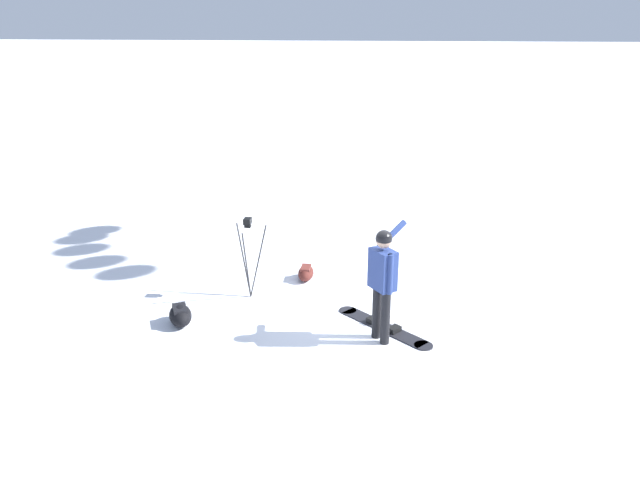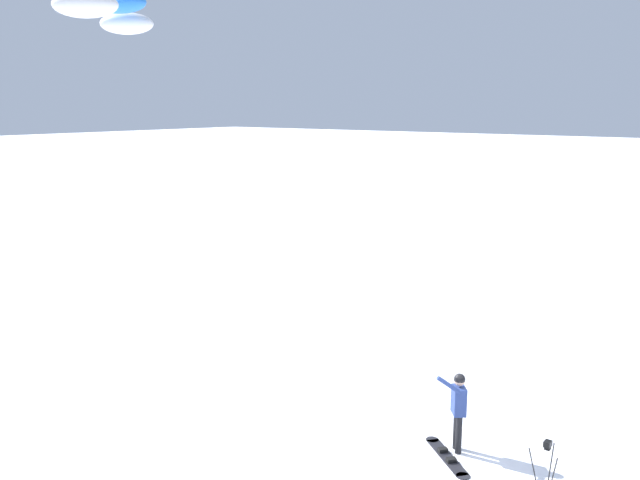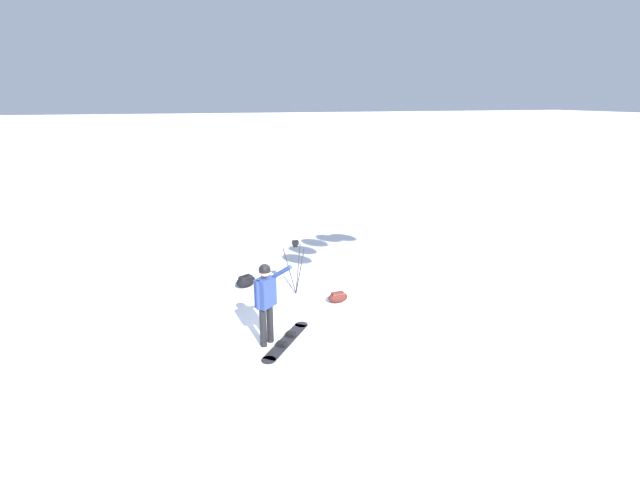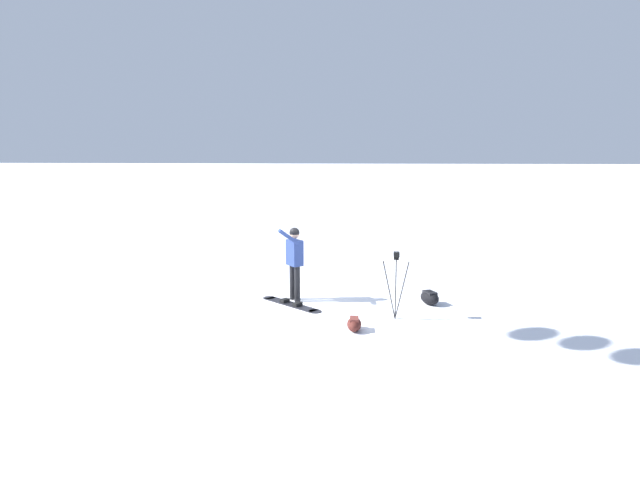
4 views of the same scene
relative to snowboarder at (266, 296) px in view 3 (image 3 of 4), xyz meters
The scene contains 6 objects.
ground_plane 1.36m from the snowboarder, 64.59° to the right, with size 300.00×300.00×0.00m, color white.
snowboarder is the anchor object (origin of this frame).
snowboard 1.14m from the snowboarder, 94.21° to the right, with size 1.52×1.30×0.10m.
gear_bag_large 2.74m from the snowboarder, 54.59° to the right, with size 0.30×0.51×0.27m.
camera_tripod 2.64m from the snowboarder, 27.91° to the right, with size 0.56×0.54×1.45m.
gear_bag_small 3.32m from the snowboarder, ahead, with size 0.57×0.66×0.32m.
Camera 3 is at (-8.94, 2.34, 4.92)m, focal length 26.21 mm.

